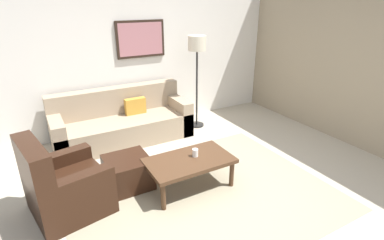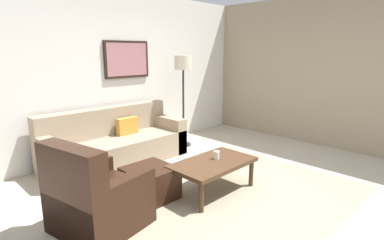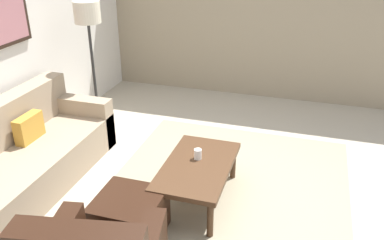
{
  "view_description": "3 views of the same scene",
  "coord_description": "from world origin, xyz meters",
  "px_view_note": "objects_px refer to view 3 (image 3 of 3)",
  "views": [
    {
      "loc": [
        -1.65,
        -2.67,
        2.32
      ],
      "look_at": [
        0.05,
        0.35,
        0.9
      ],
      "focal_mm": 27.9,
      "sensor_mm": 36.0,
      "label": 1
    },
    {
      "loc": [
        -2.83,
        -2.16,
        1.79
      ],
      "look_at": [
        0.01,
        0.67,
        0.88
      ],
      "focal_mm": 28.51,
      "sensor_mm": 36.0,
      "label": 2
    },
    {
      "loc": [
        -3.27,
        -0.69,
        2.48
      ],
      "look_at": [
        0.16,
        0.36,
        0.78
      ],
      "focal_mm": 37.74,
      "sensor_mm": 36.0,
      "label": 3
    }
  ],
  "objects_px": {
    "ottoman": "(129,217)",
    "lamp_standing": "(89,26)",
    "coffee_table": "(198,169)",
    "cup": "(198,154)",
    "couch_main": "(17,161)"
  },
  "relations": [
    {
      "from": "ottoman",
      "to": "lamp_standing",
      "type": "xyz_separation_m",
      "value": [
        1.8,
        1.3,
        1.21
      ]
    },
    {
      "from": "couch_main",
      "to": "cup",
      "type": "relative_size",
      "value": 21.9
    },
    {
      "from": "ottoman",
      "to": "cup",
      "type": "height_order",
      "value": "cup"
    },
    {
      "from": "ottoman",
      "to": "coffee_table",
      "type": "distance_m",
      "value": 0.82
    },
    {
      "from": "coffee_table",
      "to": "cup",
      "type": "xyz_separation_m",
      "value": [
        0.1,
        0.03,
        0.1
      ]
    },
    {
      "from": "couch_main",
      "to": "ottoman",
      "type": "distance_m",
      "value": 1.49
    },
    {
      "from": "cup",
      "to": "lamp_standing",
      "type": "distance_m",
      "value": 2.18
    },
    {
      "from": "couch_main",
      "to": "cup",
      "type": "bearing_deg",
      "value": -76.97
    },
    {
      "from": "coffee_table",
      "to": "ottoman",
      "type": "bearing_deg",
      "value": 148.7
    },
    {
      "from": "couch_main",
      "to": "cup",
      "type": "xyz_separation_m",
      "value": [
        0.42,
        -1.84,
        0.16
      ]
    },
    {
      "from": "ottoman",
      "to": "coffee_table",
      "type": "bearing_deg",
      "value": -31.3
    },
    {
      "from": "lamp_standing",
      "to": "couch_main",
      "type": "bearing_deg",
      "value": 174.08
    },
    {
      "from": "couch_main",
      "to": "lamp_standing",
      "type": "relative_size",
      "value": 1.34
    },
    {
      "from": "lamp_standing",
      "to": "cup",
      "type": "bearing_deg",
      "value": -120.75
    },
    {
      "from": "ottoman",
      "to": "cup",
      "type": "xyz_separation_m",
      "value": [
        0.79,
        -0.39,
        0.26
      ]
    }
  ]
}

